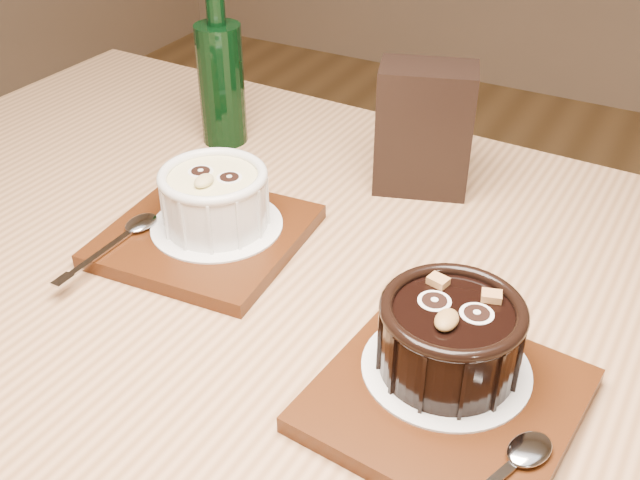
# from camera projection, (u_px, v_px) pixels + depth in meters

# --- Properties ---
(table) EXTENTS (1.23, 0.84, 0.75)m
(table) POSITION_uv_depth(u_px,v_px,m) (301.00, 381.00, 0.71)
(table) COLOR #996A42
(table) RESTS_ON ground
(tray_left) EXTENTS (0.19, 0.19, 0.01)m
(tray_left) POSITION_uv_depth(u_px,v_px,m) (206.00, 236.00, 0.74)
(tray_left) COLOR #451F0B
(tray_left) RESTS_ON table
(doily_left) EXTENTS (0.13, 0.13, 0.00)m
(doily_left) POSITION_uv_depth(u_px,v_px,m) (217.00, 225.00, 0.74)
(doily_left) COLOR white
(doily_left) RESTS_ON tray_left
(ramekin_white) EXTENTS (0.11, 0.11, 0.06)m
(ramekin_white) POSITION_uv_depth(u_px,v_px,m) (214.00, 196.00, 0.72)
(ramekin_white) COLOR silver
(ramekin_white) RESTS_ON doily_left
(spoon_left) EXTENTS (0.03, 0.13, 0.01)m
(spoon_left) POSITION_uv_depth(u_px,v_px,m) (117.00, 240.00, 0.71)
(spoon_left) COLOR silver
(spoon_left) RESTS_ON tray_left
(tray_right) EXTENTS (0.20, 0.20, 0.01)m
(tray_right) POSITION_uv_depth(u_px,v_px,m) (446.00, 400.00, 0.56)
(tray_right) COLOR #451F0B
(tray_right) RESTS_ON table
(doily_right) EXTENTS (0.13, 0.13, 0.00)m
(doily_right) POSITION_uv_depth(u_px,v_px,m) (446.00, 368.00, 0.57)
(doily_right) COLOR white
(doily_right) RESTS_ON tray_right
(ramekin_dark) EXTENTS (0.11, 0.11, 0.06)m
(ramekin_dark) POSITION_uv_depth(u_px,v_px,m) (450.00, 334.00, 0.55)
(ramekin_dark) COLOR black
(ramekin_dark) RESTS_ON doily_right
(spoon_right) EXTENTS (0.07, 0.13, 0.01)m
(spoon_right) POSITION_uv_depth(u_px,v_px,m) (497.00, 477.00, 0.48)
(spoon_right) COLOR silver
(spoon_right) RESTS_ON tray_right
(condiment_stand) EXTENTS (0.11, 0.09, 0.14)m
(condiment_stand) POSITION_uv_depth(u_px,v_px,m) (424.00, 129.00, 0.79)
(condiment_stand) COLOR black
(condiment_stand) RESTS_ON table
(green_bottle) EXTENTS (0.05, 0.05, 0.20)m
(green_bottle) POSITION_uv_depth(u_px,v_px,m) (221.00, 80.00, 0.88)
(green_bottle) COLOR black
(green_bottle) RESTS_ON table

